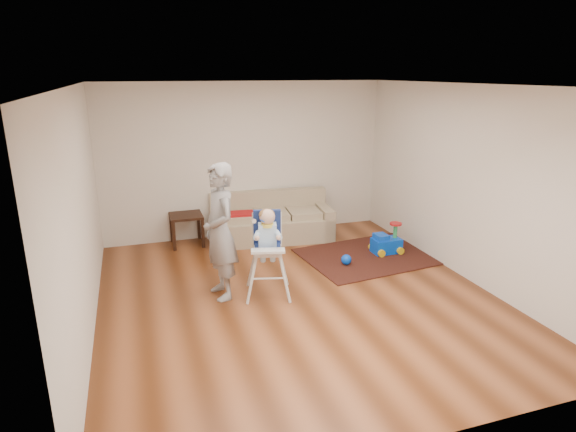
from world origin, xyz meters
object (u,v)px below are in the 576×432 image
object	(u,v)px
high_chair	(268,254)
adult	(220,232)
ride_on_toy	(387,238)
toy_ball	(346,260)
sofa	(271,217)
side_table	(187,229)

from	to	relation	value
high_chair	adult	distance (m)	0.68
ride_on_toy	toy_ball	distance (m)	0.89
sofa	adult	size ratio (longest dim) A/B	1.23
sofa	high_chair	size ratio (longest dim) A/B	1.83
adult	sofa	bearing A→B (deg)	137.87
ride_on_toy	high_chair	size ratio (longest dim) A/B	0.42
ride_on_toy	toy_ball	size ratio (longest dim) A/B	3.12
sofa	adult	distance (m)	2.36
side_table	toy_ball	world-z (taller)	side_table
high_chair	adult	xyz separation A→B (m)	(-0.59, 0.15, 0.32)
toy_ball	adult	bearing A→B (deg)	-168.11
toy_ball	high_chair	world-z (taller)	high_chair
side_table	adult	distance (m)	2.23
sofa	side_table	distance (m)	1.47
side_table	sofa	bearing A→B (deg)	-7.52
ride_on_toy	adult	world-z (taller)	adult
adult	ride_on_toy	bearing A→B (deg)	94.24
high_chair	side_table	bearing A→B (deg)	123.51
sofa	ride_on_toy	xyz separation A→B (m)	(1.58, -1.26, -0.14)
ride_on_toy	sofa	bearing A→B (deg)	140.90
side_table	toy_ball	size ratio (longest dim) A/B	3.37
toy_ball	high_chair	distance (m)	1.59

